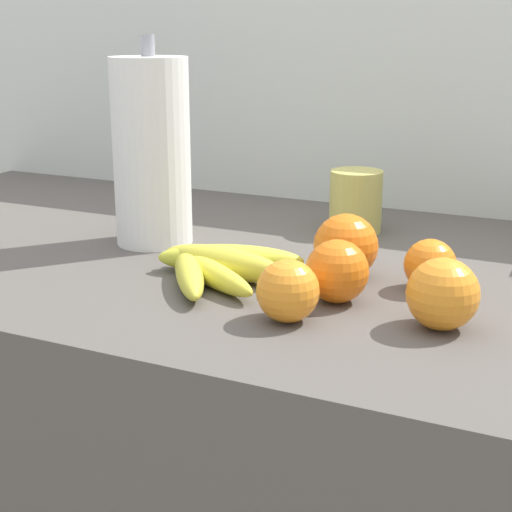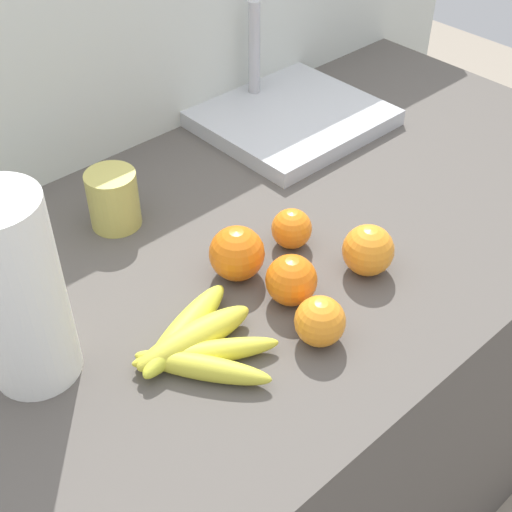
{
  "view_description": "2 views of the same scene",
  "coord_description": "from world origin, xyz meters",
  "px_view_note": "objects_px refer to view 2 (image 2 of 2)",
  "views": [
    {
      "loc": [
        0.35,
        -0.95,
        1.2
      ],
      "look_at": [
        -0.04,
        -0.12,
        0.93
      ],
      "focal_mm": 54.04,
      "sensor_mm": 36.0,
      "label": 1
    },
    {
      "loc": [
        -0.47,
        -0.64,
        1.6
      ],
      "look_at": [
        0.03,
        -0.09,
        0.97
      ],
      "focal_mm": 49.25,
      "sensor_mm": 36.0,
      "label": 2
    }
  ],
  "objects_px": {
    "orange_back_left": "(320,321)",
    "orange_right": "(368,250)",
    "sink_basin": "(290,115)",
    "orange_back_right": "(291,280)",
    "orange_far_right": "(292,229)",
    "banana_bunch": "(196,344)",
    "orange_front": "(237,253)",
    "paper_towel_roll": "(17,293)",
    "mug": "(113,199)"
  },
  "relations": [
    {
      "from": "banana_bunch",
      "to": "orange_far_right",
      "type": "distance_m",
      "value": 0.27
    },
    {
      "from": "orange_front",
      "to": "paper_towel_roll",
      "type": "bearing_deg",
      "value": 173.21
    },
    {
      "from": "sink_basin",
      "to": "orange_back_left",
      "type": "bearing_deg",
      "value": -130.61
    },
    {
      "from": "paper_towel_roll",
      "to": "sink_basin",
      "type": "height_order",
      "value": "paper_towel_roll"
    },
    {
      "from": "mug",
      "to": "orange_back_left",
      "type": "bearing_deg",
      "value": -81.93
    },
    {
      "from": "orange_back_left",
      "to": "banana_bunch",
      "type": "bearing_deg",
      "value": 146.34
    },
    {
      "from": "banana_bunch",
      "to": "orange_back_left",
      "type": "xyz_separation_m",
      "value": [
        0.14,
        -0.09,
        0.02
      ]
    },
    {
      "from": "orange_front",
      "to": "orange_far_right",
      "type": "distance_m",
      "value": 0.11
    },
    {
      "from": "orange_right",
      "to": "orange_far_right",
      "type": "height_order",
      "value": "orange_right"
    },
    {
      "from": "banana_bunch",
      "to": "orange_back_left",
      "type": "height_order",
      "value": "orange_back_left"
    },
    {
      "from": "orange_back_right",
      "to": "paper_towel_roll",
      "type": "bearing_deg",
      "value": 158.76
    },
    {
      "from": "orange_front",
      "to": "sink_basin",
      "type": "xyz_separation_m",
      "value": [
        0.38,
        0.27,
        -0.02
      ]
    },
    {
      "from": "orange_back_right",
      "to": "mug",
      "type": "distance_m",
      "value": 0.33
    },
    {
      "from": "banana_bunch",
      "to": "orange_back_left",
      "type": "distance_m",
      "value": 0.17
    },
    {
      "from": "orange_far_right",
      "to": "mug",
      "type": "relative_size",
      "value": 0.66
    },
    {
      "from": "orange_back_right",
      "to": "orange_right",
      "type": "xyz_separation_m",
      "value": [
        0.13,
        -0.03,
        0.0
      ]
    },
    {
      "from": "orange_right",
      "to": "paper_towel_roll",
      "type": "height_order",
      "value": "paper_towel_roll"
    },
    {
      "from": "banana_bunch",
      "to": "paper_towel_roll",
      "type": "bearing_deg",
      "value": 144.62
    },
    {
      "from": "orange_right",
      "to": "banana_bunch",
      "type": "bearing_deg",
      "value": 171.89
    },
    {
      "from": "orange_right",
      "to": "paper_towel_roll",
      "type": "relative_size",
      "value": 0.26
    },
    {
      "from": "orange_back_right",
      "to": "orange_right",
      "type": "height_order",
      "value": "orange_right"
    },
    {
      "from": "paper_towel_roll",
      "to": "sink_basin",
      "type": "bearing_deg",
      "value": 18.62
    },
    {
      "from": "paper_towel_roll",
      "to": "mug",
      "type": "height_order",
      "value": "paper_towel_roll"
    },
    {
      "from": "orange_back_left",
      "to": "orange_far_right",
      "type": "xyz_separation_m",
      "value": [
        0.12,
        0.17,
        -0.0
      ]
    },
    {
      "from": "orange_right",
      "to": "paper_towel_roll",
      "type": "bearing_deg",
      "value": 160.82
    },
    {
      "from": "orange_back_left",
      "to": "sink_basin",
      "type": "distance_m",
      "value": 0.59
    },
    {
      "from": "orange_back_left",
      "to": "orange_far_right",
      "type": "distance_m",
      "value": 0.21
    },
    {
      "from": "orange_back_right",
      "to": "orange_back_left",
      "type": "distance_m",
      "value": 0.09
    },
    {
      "from": "orange_back_left",
      "to": "paper_towel_roll",
      "type": "distance_m",
      "value": 0.39
    },
    {
      "from": "orange_front",
      "to": "paper_towel_roll",
      "type": "distance_m",
      "value": 0.33
    },
    {
      "from": "orange_back_right",
      "to": "orange_far_right",
      "type": "xyz_separation_m",
      "value": [
        0.09,
        0.09,
        -0.01
      ]
    },
    {
      "from": "orange_far_right",
      "to": "paper_towel_roll",
      "type": "bearing_deg",
      "value": 174.41
    },
    {
      "from": "orange_far_right",
      "to": "orange_back_right",
      "type": "bearing_deg",
      "value": -134.94
    },
    {
      "from": "orange_right",
      "to": "orange_front",
      "type": "xyz_separation_m",
      "value": [
        -0.15,
        0.12,
        0.0
      ]
    },
    {
      "from": "orange_right",
      "to": "orange_front",
      "type": "bearing_deg",
      "value": 140.59
    },
    {
      "from": "orange_right",
      "to": "orange_far_right",
      "type": "distance_m",
      "value": 0.13
    },
    {
      "from": "orange_back_right",
      "to": "sink_basin",
      "type": "xyz_separation_m",
      "value": [
        0.36,
        0.36,
        -0.02
      ]
    },
    {
      "from": "orange_front",
      "to": "paper_towel_roll",
      "type": "xyz_separation_m",
      "value": [
        -0.31,
        0.04,
        0.09
      ]
    },
    {
      "from": "mug",
      "to": "orange_front",
      "type": "bearing_deg",
      "value": -74.62
    },
    {
      "from": "sink_basin",
      "to": "orange_right",
      "type": "bearing_deg",
      "value": -119.63
    },
    {
      "from": "sink_basin",
      "to": "orange_far_right",
      "type": "bearing_deg",
      "value": -134.12
    },
    {
      "from": "orange_back_left",
      "to": "mug",
      "type": "distance_m",
      "value": 0.41
    },
    {
      "from": "banana_bunch",
      "to": "orange_front",
      "type": "bearing_deg",
      "value": 29.5
    },
    {
      "from": "orange_far_right",
      "to": "paper_towel_roll",
      "type": "distance_m",
      "value": 0.44
    },
    {
      "from": "orange_back_left",
      "to": "orange_front",
      "type": "height_order",
      "value": "orange_front"
    },
    {
      "from": "orange_back_right",
      "to": "sink_basin",
      "type": "height_order",
      "value": "sink_basin"
    },
    {
      "from": "orange_back_left",
      "to": "mug",
      "type": "xyz_separation_m",
      "value": [
        -0.06,
        0.41,
        0.01
      ]
    },
    {
      "from": "paper_towel_roll",
      "to": "orange_back_right",
      "type": "bearing_deg",
      "value": -21.24
    },
    {
      "from": "orange_back_left",
      "to": "orange_right",
      "type": "distance_m",
      "value": 0.17
    },
    {
      "from": "banana_bunch",
      "to": "sink_basin",
      "type": "relative_size",
      "value": 0.6
    }
  ]
}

